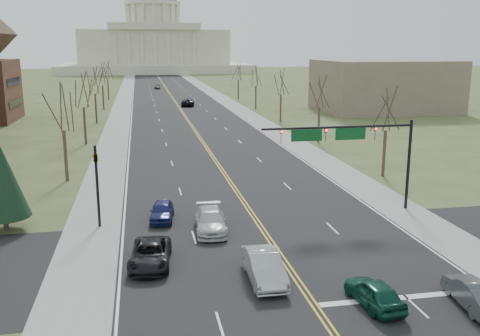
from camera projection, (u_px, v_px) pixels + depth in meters
name	position (u px, v px, depth m)	size (l,w,h in m)	color
ground	(309.00, 297.00, 27.97)	(600.00, 600.00, 0.00)	#3E4B25
road	(173.00, 98.00, 133.32)	(20.00, 380.00, 0.01)	black
cross_road	(279.00, 254.00, 33.72)	(120.00, 14.00, 0.01)	black
sidewalk_left	(124.00, 99.00, 131.16)	(4.00, 380.00, 0.03)	gray
sidewalk_right	(220.00, 97.00, 135.49)	(4.00, 380.00, 0.03)	gray
center_line	(173.00, 98.00, 133.32)	(0.42, 380.00, 0.01)	gold
edge_line_left	(133.00, 99.00, 131.55)	(0.15, 380.00, 0.01)	silver
edge_line_right	(212.00, 97.00, 135.09)	(0.15, 380.00, 0.01)	silver
stop_bar	(406.00, 297.00, 27.92)	(9.50, 0.50, 0.01)	silver
capitol	(154.00, 43.00, 264.14)	(90.00, 60.00, 50.00)	beige
signal_mast	(350.00, 140.00, 40.96)	(12.12, 0.44, 7.20)	black
signal_left	(97.00, 177.00, 38.00)	(0.32, 0.36, 6.00)	black
tree_r_0	(387.00, 111.00, 52.29)	(3.74, 3.74, 8.50)	#3D2B24
tree_l_0	(62.00, 110.00, 50.44)	(3.96, 3.96, 9.00)	#3D2B24
tree_r_1	(320.00, 94.00, 71.45)	(3.74, 3.74, 8.50)	#3D2B24
tree_l_1	(83.00, 92.00, 69.59)	(3.96, 3.96, 9.00)	#3D2B24
tree_r_2	(281.00, 84.00, 90.60)	(3.74, 3.74, 8.50)	#3D2B24
tree_l_2	(94.00, 82.00, 88.75)	(3.96, 3.96, 9.00)	#3D2B24
tree_r_3	(256.00, 77.00, 109.76)	(3.74, 3.74, 8.50)	#3D2B24
tree_l_3	(102.00, 75.00, 107.90)	(3.96, 3.96, 9.00)	#3D2B24
tree_r_4	(238.00, 72.00, 128.91)	(3.74, 3.74, 8.50)	#3D2B24
tree_l_4	(107.00, 71.00, 127.06)	(3.96, 3.96, 9.00)	#3D2B24
conifer_l	(1.00, 179.00, 37.30)	(3.64, 3.64, 6.50)	#3D2B24
bldg_right_mass	(384.00, 86.00, 106.86)	(25.00, 20.00, 10.00)	#6C5E4D
car_nb_inner_lead	(374.00, 293.00, 26.90)	(1.64, 4.07, 1.39)	#0E402E
car_nb_outer_lead	(474.00, 293.00, 26.79)	(1.54, 4.43, 1.46)	#44474A
car_sb_inner_lead	(264.00, 267.00, 29.71)	(1.75, 5.02, 1.65)	#A2A4AA
car_sb_outer_lead	(150.00, 254.00, 31.85)	(2.33, 5.06, 1.41)	black
car_sb_inner_second	(211.00, 221.00, 37.70)	(2.12, 5.21, 1.51)	#B9B9B9
car_sb_outer_second	(162.00, 211.00, 40.14)	(1.66, 4.12, 1.40)	navy
car_far_nb	(188.00, 102.00, 116.10)	(2.67, 5.79, 1.61)	black
car_far_sb	(157.00, 86.00, 161.69)	(1.70, 4.22, 1.44)	#4C4E53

